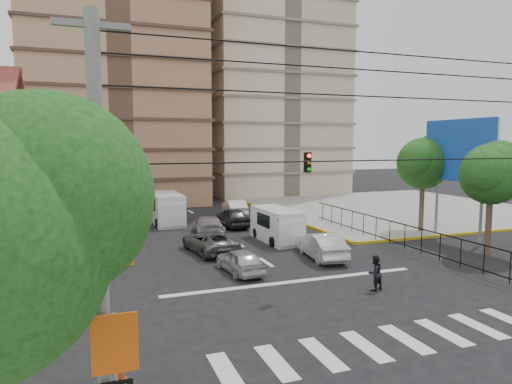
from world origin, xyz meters
name	(u,v)px	position (x,y,z in m)	size (l,w,h in m)	color
ground	(306,289)	(0.00, 0.00, 0.00)	(160.00, 160.00, 0.00)	black
sidewalk_ne	(395,208)	(20.00, 20.00, 0.07)	(26.00, 26.00, 0.15)	gray
crosswalk_stripes	(386,342)	(0.00, -6.00, 0.01)	(12.00, 2.40, 0.01)	silver
stop_line	(295,281)	(0.00, 1.20, 0.01)	(13.00, 0.40, 0.01)	silver
tower_beige	(268,11)	(14.00, 40.00, 24.00)	(17.00, 16.00, 48.00)	#C3B694
park_fence	(404,251)	(9.00, 4.50, 0.00)	(0.10, 22.50, 1.66)	black
billboard	(460,153)	(14.45, 6.00, 6.00)	(0.36, 6.20, 8.10)	slate
tree_park_a	(492,171)	(13.08, 2.01, 5.01)	(4.41, 3.60, 6.83)	#473828
tree_park_c	(424,161)	(14.09, 9.01, 5.34)	(4.65, 3.80, 7.25)	#473828
tree_tudor	(46,164)	(-11.90, 16.01, 5.22)	(5.39, 4.40, 7.43)	#473828
traffic_light_nw	(116,207)	(-7.80, 7.80, 3.11)	(0.28, 0.22, 4.40)	black
traffic_light_hanging	(330,162)	(0.00, -2.04, 5.90)	(18.00, 9.12, 0.92)	black
utility_pole_sw	(100,241)	(-9.00, -9.00, 4.77)	(1.40, 0.28, 9.00)	slate
district_sign	(115,358)	(-8.80, -9.24, 2.45)	(0.90, 0.12, 3.20)	slate
van_right_lane	(278,226)	(2.71, 9.66, 1.08)	(2.09, 4.97, 2.21)	silver
van_left_lane	(167,209)	(-3.20, 19.01, 1.22)	(2.32, 5.57, 2.51)	silver
car_silver_front_left	(240,261)	(-2.02, 3.55, 0.64)	(1.50, 3.74, 1.27)	#BBBABF
car_white_front_right	(321,245)	(3.34, 4.73, 0.76)	(1.60, 4.59, 1.51)	silver
car_grey_mid_left	(210,241)	(-2.38, 8.37, 0.68)	(2.24, 4.86, 1.35)	#595D61
car_silver_rear_left	(208,225)	(-1.11, 13.69, 0.70)	(1.95, 4.79, 1.39)	#A8A8AC
car_darkgrey_mid_right	(232,217)	(1.46, 16.06, 0.76)	(1.80, 4.47, 1.52)	#2A2A2C
car_white_rear_right	(235,208)	(3.25, 21.12, 0.77)	(1.63, 4.66, 1.54)	silver
pedestrian_crosswalk	(375,273)	(2.84, -1.23, 0.81)	(0.79, 0.62, 1.63)	black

